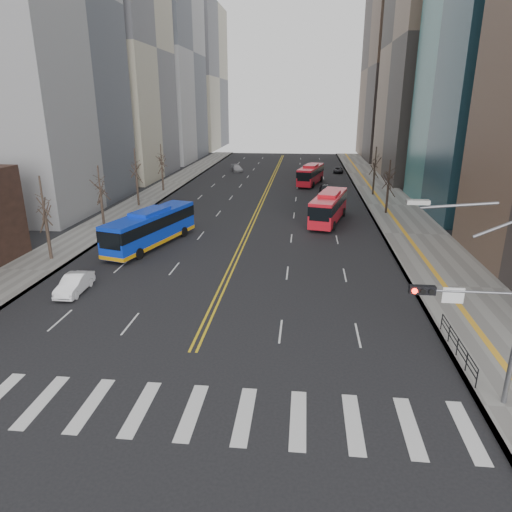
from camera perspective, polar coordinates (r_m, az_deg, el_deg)
ground at (r=21.97m, az=-11.16°, el=-18.38°), size 220.00×220.00×0.00m
sidewalk_right at (r=64.08m, az=16.53°, el=6.13°), size 7.00×130.00×0.15m
sidewalk_left at (r=66.85m, az=-13.67°, el=6.86°), size 5.00×130.00×0.15m
crosswalk at (r=21.96m, az=-11.17°, el=-18.36°), size 26.70×4.00×0.01m
centerline at (r=73.07m, az=1.41°, el=8.29°), size 0.55×100.00×0.01m
office_towers at (r=86.03m, az=2.47°, el=25.83°), size 83.00×134.00×58.00m
signal_mast at (r=21.87m, az=26.95°, el=-5.65°), size 5.37×0.37×9.39m
pedestrian_railing at (r=27.11m, az=23.90°, el=-10.03°), size 0.06×6.06×1.02m
street_trees at (r=53.46m, az=-8.20°, el=9.59°), size 35.20×47.20×7.60m
blue_bus at (r=44.68m, az=-12.99°, el=3.56°), size 5.75×12.38×3.53m
red_bus_near at (r=53.15m, az=9.09°, el=6.26°), size 4.89×11.18×3.46m
red_bus_far at (r=78.17m, az=6.85°, el=10.22°), size 4.67×10.66×3.31m
car_white at (r=35.49m, az=-21.76°, el=-3.26°), size 1.56×4.11×1.34m
car_dark_mid at (r=70.71m, az=8.64°, el=8.28°), size 1.77×3.98×1.33m
car_silver at (r=93.07m, az=-2.44°, el=10.91°), size 3.16×4.74×1.28m
car_dark_far at (r=92.67m, az=10.25°, el=10.54°), size 2.25×4.04×1.07m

